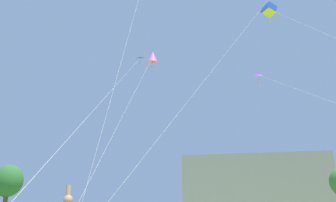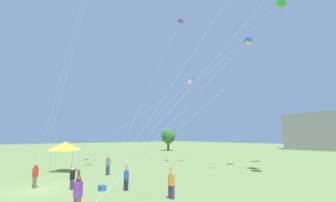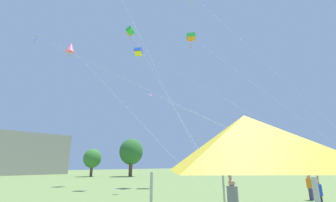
% 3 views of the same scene
% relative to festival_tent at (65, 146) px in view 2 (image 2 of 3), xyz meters
% --- Properties ---
extents(ground_plane, '(220.00, 220.00, 0.00)m').
position_rel_festival_tent_xyz_m(ground_plane, '(7.50, -3.39, -2.70)').
color(ground_plane, olive).
extents(tree_far_left, '(3.87, 3.48, 5.84)m').
position_rel_festival_tent_xyz_m(tree_far_left, '(-20.92, 30.97, 1.08)').
color(tree_far_left, brown).
rests_on(tree_far_left, ground).
extents(festival_tent, '(2.48, 2.48, 3.17)m').
position_rel_festival_tent_xyz_m(festival_tent, '(0.00, 0.00, 0.00)').
color(festival_tent, '#B7B7BC').
rests_on(festival_tent, ground).
extents(cooler_box, '(0.51, 0.41, 0.35)m').
position_rel_festival_tent_xyz_m(cooler_box, '(10.64, -0.07, -2.52)').
color(cooler_box, blue).
rests_on(cooler_box, ground).
extents(person_black_shirt, '(0.36, 0.36, 1.51)m').
position_rel_festival_tent_xyz_m(person_black_shirt, '(9.05, -1.67, -1.88)').
color(person_black_shirt, '#473860').
rests_on(person_black_shirt, ground).
extents(person_orange_shirt, '(0.39, 0.39, 1.91)m').
position_rel_festival_tent_xyz_m(person_orange_shirt, '(15.27, 2.42, -1.77)').
color(person_orange_shirt, '#473860').
rests_on(person_orange_shirt, ground).
extents(person_purple_shirt, '(0.43, 0.43, 2.10)m').
position_rel_festival_tent_xyz_m(person_purple_shirt, '(14.70, -2.99, -1.68)').
color(person_purple_shirt, brown).
rests_on(person_purple_shirt, ground).
extents(person_blue_shirt, '(0.36, 0.36, 1.76)m').
position_rel_festival_tent_xyz_m(person_blue_shirt, '(11.64, 1.26, -1.84)').
color(person_blue_shirt, '#282833').
rests_on(person_blue_shirt, ground).
extents(person_grey_shirt, '(0.43, 0.43, 2.08)m').
position_rel_festival_tent_xyz_m(person_grey_shirt, '(4.83, 2.87, -1.69)').
color(person_grey_shirt, '#473860').
rests_on(person_grey_shirt, ground).
extents(person_red_shirt, '(0.40, 0.40, 1.67)m').
position_rel_festival_tent_xyz_m(person_red_shirt, '(6.77, -3.68, -1.79)').
color(person_red_shirt, brown).
rests_on(person_red_shirt, ground).
extents(kite_purple_delta_1, '(1.54, 11.20, 20.42)m').
position_rel_festival_tent_xyz_m(kite_purple_delta_1, '(3.94, 13.46, 17.34)').
color(kite_purple_delta_1, silver).
rests_on(kite_purple_delta_1, ground).
extents(kite_black_delta_2, '(5.72, 22.34, 13.38)m').
position_rel_festival_tent_xyz_m(kite_black_delta_2, '(1.43, 17.56, 9.86)').
color(kite_black_delta_2, silver).
rests_on(kite_black_delta_2, ground).
extents(kite_pink_diamond_6, '(1.94, 13.92, 12.30)m').
position_rel_festival_tent_xyz_m(kite_pink_diamond_6, '(3.13, 15.84, 9.13)').
color(kite_pink_diamond_6, silver).
rests_on(kite_pink_diamond_6, ground).
extents(kite_green_box_7, '(9.95, 20.80, 22.33)m').
position_rel_festival_tent_xyz_m(kite_green_box_7, '(14.12, 22.56, 18.98)').
color(kite_green_box_7, silver).
rests_on(kite_green_box_7, ground).
extents(kite_purple_delta_8, '(4.94, 17.26, 9.15)m').
position_rel_festival_tent_xyz_m(kite_purple_delta_8, '(10.75, 13.13, 5.81)').
color(kite_purple_delta_8, silver).
rests_on(kite_purple_delta_8, ground).
extents(kite_blue_box_9, '(3.86, 21.16, 15.99)m').
position_rel_festival_tent_xyz_m(kite_blue_box_9, '(11.86, 17.63, 12.83)').
color(kite_blue_box_9, silver).
rests_on(kite_blue_box_9, ground).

